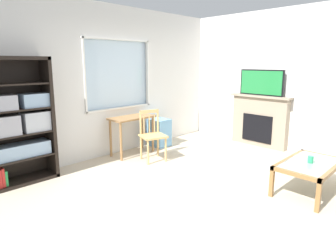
{
  "coord_description": "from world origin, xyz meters",
  "views": [
    {
      "loc": [
        -3.14,
        -2.23,
        1.74
      ],
      "look_at": [
        -0.13,
        0.81,
        0.93
      ],
      "focal_mm": 30.21,
      "sensor_mm": 36.0,
      "label": 1
    }
  ],
  "objects_px": {
    "desk_under_window": "(132,124)",
    "tv": "(261,83)",
    "coffee_table": "(310,166)",
    "sippy_cup": "(311,159)",
    "bookshelf": "(18,124)",
    "plastic_drawer_unit": "(159,132)",
    "fireplace": "(259,120)",
    "wooden_chair": "(152,135)"
  },
  "relations": [
    {
      "from": "plastic_drawer_unit",
      "to": "coffee_table",
      "type": "relative_size",
      "value": 0.54
    },
    {
      "from": "plastic_drawer_unit",
      "to": "sippy_cup",
      "type": "relative_size",
      "value": 6.34
    },
    {
      "from": "fireplace",
      "to": "sippy_cup",
      "type": "distance_m",
      "value": 2.2
    },
    {
      "from": "bookshelf",
      "to": "plastic_drawer_unit",
      "type": "xyz_separation_m",
      "value": [
        2.69,
        -0.06,
        -0.59
      ]
    },
    {
      "from": "plastic_drawer_unit",
      "to": "fireplace",
      "type": "xyz_separation_m",
      "value": [
        1.51,
        -1.47,
        0.25
      ]
    },
    {
      "from": "bookshelf",
      "to": "tv",
      "type": "distance_m",
      "value": 4.48
    },
    {
      "from": "wooden_chair",
      "to": "sippy_cup",
      "type": "height_order",
      "value": "wooden_chair"
    },
    {
      "from": "plastic_drawer_unit",
      "to": "sippy_cup",
      "type": "xyz_separation_m",
      "value": [
        -0.04,
        -3.02,
        0.17
      ]
    },
    {
      "from": "coffee_table",
      "to": "sippy_cup",
      "type": "distance_m",
      "value": 0.1
    },
    {
      "from": "desk_under_window",
      "to": "tv",
      "type": "bearing_deg",
      "value": -32.31
    },
    {
      "from": "desk_under_window",
      "to": "tv",
      "type": "relative_size",
      "value": 0.92
    },
    {
      "from": "bookshelf",
      "to": "fireplace",
      "type": "distance_m",
      "value": 4.49
    },
    {
      "from": "desk_under_window",
      "to": "sippy_cup",
      "type": "distance_m",
      "value": 3.06
    },
    {
      "from": "fireplace",
      "to": "coffee_table",
      "type": "xyz_separation_m",
      "value": [
        -1.55,
        -1.55,
        -0.18
      ]
    },
    {
      "from": "fireplace",
      "to": "sippy_cup",
      "type": "height_order",
      "value": "fireplace"
    },
    {
      "from": "wooden_chair",
      "to": "plastic_drawer_unit",
      "type": "bearing_deg",
      "value": 39.04
    },
    {
      "from": "wooden_chair",
      "to": "desk_under_window",
      "type": "bearing_deg",
      "value": 95.89
    },
    {
      "from": "sippy_cup",
      "to": "wooden_chair",
      "type": "bearing_deg",
      "value": 104.96
    },
    {
      "from": "desk_under_window",
      "to": "bookshelf",
      "type": "bearing_deg",
      "value": 176.75
    },
    {
      "from": "bookshelf",
      "to": "tv",
      "type": "xyz_separation_m",
      "value": [
        4.19,
        -1.53,
        0.46
      ]
    },
    {
      "from": "bookshelf",
      "to": "desk_under_window",
      "type": "bearing_deg",
      "value": -3.25
    },
    {
      "from": "desk_under_window",
      "to": "sippy_cup",
      "type": "relative_size",
      "value": 9.54
    },
    {
      "from": "desk_under_window",
      "to": "wooden_chair",
      "type": "xyz_separation_m",
      "value": [
        0.05,
        -0.52,
        -0.13
      ]
    },
    {
      "from": "fireplace",
      "to": "tv",
      "type": "relative_size",
      "value": 1.37
    },
    {
      "from": "fireplace",
      "to": "tv",
      "type": "distance_m",
      "value": 0.79
    },
    {
      "from": "desk_under_window",
      "to": "tv",
      "type": "xyz_separation_m",
      "value": [
        2.24,
        -1.42,
        0.74
      ]
    },
    {
      "from": "coffee_table",
      "to": "fireplace",
      "type": "bearing_deg",
      "value": 45.05
    },
    {
      "from": "wooden_chair",
      "to": "coffee_table",
      "type": "bearing_deg",
      "value": -74.86
    },
    {
      "from": "wooden_chair",
      "to": "tv",
      "type": "distance_m",
      "value": 2.53
    },
    {
      "from": "plastic_drawer_unit",
      "to": "fireplace",
      "type": "height_order",
      "value": "fireplace"
    },
    {
      "from": "wooden_chair",
      "to": "fireplace",
      "type": "bearing_deg",
      "value": -22.25
    },
    {
      "from": "sippy_cup",
      "to": "bookshelf",
      "type": "bearing_deg",
      "value": 130.69
    },
    {
      "from": "bookshelf",
      "to": "sippy_cup",
      "type": "height_order",
      "value": "bookshelf"
    },
    {
      "from": "desk_under_window",
      "to": "wooden_chair",
      "type": "bearing_deg",
      "value": -84.11
    },
    {
      "from": "fireplace",
      "to": "sippy_cup",
      "type": "bearing_deg",
      "value": -134.99
    },
    {
      "from": "bookshelf",
      "to": "tv",
      "type": "relative_size",
      "value": 1.96
    },
    {
      "from": "bookshelf",
      "to": "tv",
      "type": "bearing_deg",
      "value": -20.07
    },
    {
      "from": "wooden_chair",
      "to": "plastic_drawer_unit",
      "type": "relative_size",
      "value": 1.58
    },
    {
      "from": "bookshelf",
      "to": "desk_under_window",
      "type": "relative_size",
      "value": 2.12
    },
    {
      "from": "plastic_drawer_unit",
      "to": "sippy_cup",
      "type": "height_order",
      "value": "plastic_drawer_unit"
    },
    {
      "from": "tv",
      "to": "sippy_cup",
      "type": "xyz_separation_m",
      "value": [
        -1.54,
        -1.55,
        -0.87
      ]
    },
    {
      "from": "bookshelf",
      "to": "wooden_chair",
      "type": "bearing_deg",
      "value": -17.42
    }
  ]
}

